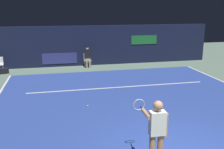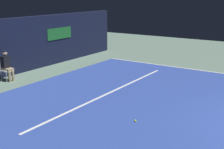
{
  "view_description": "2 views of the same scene",
  "coord_description": "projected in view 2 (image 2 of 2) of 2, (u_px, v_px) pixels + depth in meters",
  "views": [
    {
      "loc": [
        -2.93,
        -5.37,
        3.73
      ],
      "look_at": [
        -0.63,
        4.94,
        0.99
      ],
      "focal_mm": 41.47,
      "sensor_mm": 36.0,
      "label": 1
    },
    {
      "loc": [
        -9.37,
        -0.19,
        3.72
      ],
      "look_at": [
        -0.47,
        5.69,
        0.92
      ],
      "focal_mm": 50.21,
      "sensor_mm": 36.0,
      "label": 2
    }
  ],
  "objects": [
    {
      "name": "back_wall",
      "position": [
        12.0,
        47.0,
        14.42
      ],
      "size": [
        15.2,
        0.33,
        2.6
      ],
      "color": "#141933",
      "rests_on": "ground"
    },
    {
      "name": "court_surface",
      "position": [
        153.0,
        103.0,
        10.9
      ],
      "size": [
        11.03,
        10.6,
        0.01
      ],
      "primitive_type": "cube",
      "color": "#2D479E",
      "rests_on": "ground"
    },
    {
      "name": "line_judge_on_chair",
      "position": [
        7.0,
        65.0,
        13.44
      ],
      "size": [
        0.45,
        0.54,
        1.32
      ],
      "color": "white",
      "rests_on": "ground"
    },
    {
      "name": "line_service",
      "position": [
        109.0,
        93.0,
        11.88
      ],
      "size": [
        8.6,
        0.1,
        0.01
      ],
      "primitive_type": "cube",
      "color": "white",
      "rests_on": "court_surface"
    },
    {
      "name": "ground_plane",
      "position": [
        153.0,
        103.0,
        10.9
      ],
      "size": [
        31.48,
        31.48,
        0.0
      ],
      "primitive_type": "plane",
      "color": "slate"
    },
    {
      "name": "tennis_ball",
      "position": [
        135.0,
        121.0,
        9.24
      ],
      "size": [
        0.07,
        0.07,
        0.07
      ],
      "primitive_type": "sphere",
      "color": "#CCE033",
      "rests_on": "court_surface"
    },
    {
      "name": "line_sideline_left",
      "position": [
        202.0,
        71.0,
        15.31
      ],
      "size": [
        0.1,
        10.6,
        0.01
      ],
      "primitive_type": "cube",
      "color": "white",
      "rests_on": "court_surface"
    }
  ]
}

